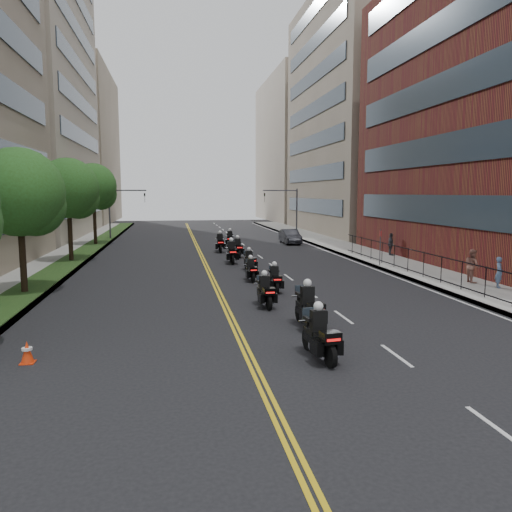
{
  "coord_description": "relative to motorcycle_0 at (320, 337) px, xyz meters",
  "views": [
    {
      "loc": [
        -3.74,
        -14.39,
        5.15
      ],
      "look_at": [
        0.76,
        12.46,
        1.68
      ],
      "focal_mm": 35.0,
      "sensor_mm": 36.0,
      "label": 1
    }
  ],
  "objects": [
    {
      "name": "traffic_signal_left",
      "position": [
        -10.23,
        41.93,
        2.98
      ],
      "size": [
        4.09,
        0.2,
        5.6
      ],
      "color": "#3F3F44",
      "rests_on": "ground"
    },
    {
      "name": "traffic_cone",
      "position": [
        -8.87,
        1.12,
        -0.38
      ],
      "size": [
        0.41,
        0.41,
        0.69
      ],
      "color": "red",
      "rests_on": "ground"
    },
    {
      "name": "grass_strip",
      "position": [
        -11.89,
        24.93,
        -0.54
      ],
      "size": [
        2.0,
        90.0,
        0.04
      ],
      "primitive_type": "cube",
      "color": "#173914",
      "rests_on": "sidewalk_left"
    },
    {
      "name": "iron_fence",
      "position": [
        10.31,
        11.93,
        0.19
      ],
      "size": [
        0.05,
        28.0,
        1.5
      ],
      "color": "black",
      "rests_on": "sidewalk_right"
    },
    {
      "name": "motorcycle_8",
      "position": [
        -0.37,
        28.75,
        0.02
      ],
      "size": [
        0.59,
        2.52,
        1.86
      ],
      "rotation": [
        0.0,
        0.0,
        -0.03
      ],
      "color": "black",
      "rests_on": "ground"
    },
    {
      "name": "building_left_mid",
      "position": [
        -22.67,
        47.93,
        16.29
      ],
      "size": [
        16.11,
        28.0,
        34.0
      ],
      "color": "#A59685",
      "rests_on": "ground"
    },
    {
      "name": "building_right_tan",
      "position": [
        20.79,
        47.93,
        14.29
      ],
      "size": [
        15.11,
        28.0,
        30.0
      ],
      "color": "gray",
      "rests_on": "ground"
    },
    {
      "name": "sidewalk_left",
      "position": [
        -12.69,
        24.93,
        -0.64
      ],
      "size": [
        4.0,
        90.0,
        0.15
      ],
      "primitive_type": "cube",
      "color": "gray",
      "rests_on": "ground"
    },
    {
      "name": "motorcycle_6",
      "position": [
        -0.2,
        21.61,
        0.03
      ],
      "size": [
        0.59,
        2.55,
        1.89
      ],
      "rotation": [
        0.0,
        0.0,
        -0.01
      ],
      "color": "black",
      "rests_on": "ground"
    },
    {
      "name": "motorcycle_3",
      "position": [
        0.77,
        10.65,
        -0.09
      ],
      "size": [
        0.5,
        2.15,
        1.59
      ],
      "rotation": [
        0.0,
        0.0,
        -0.04
      ],
      "color": "black",
      "rests_on": "ground"
    },
    {
      "name": "parked_sedan",
      "position": [
        7.31,
        34.65,
        0.02
      ],
      "size": [
        1.58,
        4.44,
        1.46
      ],
      "primitive_type": "imported",
      "rotation": [
        0.0,
        0.0,
        -0.01
      ],
      "color": "black",
      "rests_on": "ground"
    },
    {
      "name": "motorcycle_2",
      "position": [
        -0.36,
        7.36,
        -0.06
      ],
      "size": [
        0.57,
        2.25,
        1.66
      ],
      "rotation": [
        0.0,
        0.0,
        0.07
      ],
      "color": "black",
      "rests_on": "ground"
    },
    {
      "name": "pedestrian_a",
      "position": [
        12.53,
        9.04,
        0.26
      ],
      "size": [
        0.59,
        0.7,
        1.64
      ],
      "primitive_type": "imported",
      "rotation": [
        0.0,
        0.0,
        1.19
      ],
      "color": "#4A6288",
      "rests_on": "sidewalk_right"
    },
    {
      "name": "traffic_signal_right",
      "position": [
        8.85,
        41.93,
        2.98
      ],
      "size": [
        4.09,
        0.2,
        5.6
      ],
      "color": "#3F3F44",
      "rests_on": "ground"
    },
    {
      "name": "ground",
      "position": [
        -0.69,
        -0.07,
        -0.71
      ],
      "size": [
        160.0,
        160.0,
        0.0
      ],
      "primitive_type": "plane",
      "color": "black",
      "rests_on": "ground"
    },
    {
      "name": "motorcycle_1",
      "position": [
        0.62,
        3.55,
        0.03
      ],
      "size": [
        0.68,
        2.56,
        1.89
      ],
      "rotation": [
        0.0,
        0.0,
        0.08
      ],
      "color": "black",
      "rests_on": "ground"
    },
    {
      "name": "motorcycle_9",
      "position": [
        0.89,
        32.23,
        0.0
      ],
      "size": [
        0.7,
        2.46,
        1.81
      ],
      "rotation": [
        0.0,
        0.0,
        -0.11
      ],
      "color": "black",
      "rests_on": "ground"
    },
    {
      "name": "building_left_far",
      "position": [
        -22.69,
        77.93,
        12.29
      ],
      "size": [
        16.0,
        28.0,
        26.0
      ],
      "primitive_type": "cube",
      "color": "gray",
      "rests_on": "ground"
    },
    {
      "name": "pedestrian_c",
      "position": [
        12.81,
        22.95,
        0.33
      ],
      "size": [
        0.57,
        1.09,
        1.78
      ],
      "primitive_type": "imported",
      "rotation": [
        0.0,
        0.0,
        1.44
      ],
      "color": "#3C3C43",
      "rests_on": "sidewalk_right"
    },
    {
      "name": "sidewalk_right",
      "position": [
        11.31,
        24.93,
        -0.64
      ],
      "size": [
        4.0,
        90.0,
        0.15
      ],
      "primitive_type": "cube",
      "color": "gray",
      "rests_on": "ground"
    },
    {
      "name": "pedestrian_b",
      "position": [
        12.08,
        10.74,
        0.37
      ],
      "size": [
        0.78,
        0.96,
        1.87
      ],
      "primitive_type": "imported",
      "rotation": [
        0.0,
        0.0,
        1.49
      ],
      "color": "#966052",
      "rests_on": "sidewalk_right"
    },
    {
      "name": "building_right_far",
      "position": [
        20.81,
        77.93,
        12.29
      ],
      "size": [
        15.0,
        28.0,
        26.0
      ],
      "primitive_type": "cube",
      "color": "#A59685",
      "rests_on": "ground"
    },
    {
      "name": "motorcycle_5",
      "position": [
        0.55,
        17.85,
        -0.1
      ],
      "size": [
        0.62,
        2.12,
        1.57
      ],
      "rotation": [
        0.0,
        0.0,
        0.12
      ],
      "color": "black",
      "rests_on": "ground"
    },
    {
      "name": "motorcycle_4",
      "position": [
        0.05,
        14.07,
        -0.11
      ],
      "size": [
        0.48,
        2.07,
        1.52
      ],
      "rotation": [
        0.0,
        0.0,
        0.03
      ],
      "color": "black",
      "rests_on": "ground"
    },
    {
      "name": "motorcycle_7",
      "position": [
        0.7,
        24.99,
        -0.02
      ],
      "size": [
        0.55,
        2.37,
        1.75
      ],
      "rotation": [
        0.0,
        0.0,
        0.02
      ],
      "color": "black",
      "rests_on": "ground"
    },
    {
      "name": "street_trees",
      "position": [
        -11.74,
        18.53,
        4.42
      ],
      "size": [
        4.4,
        38.4,
        7.98
      ],
      "color": "black",
      "rests_on": "ground"
    },
    {
      "name": "motorcycle_0",
      "position": [
        0.0,
        0.0,
        0.0
      ],
      "size": [
        0.71,
        2.45,
        1.81
      ],
      "rotation": [
        0.0,
        0.0,
        0.12
      ],
      "color": "black",
      "rests_on": "ground"
    }
  ]
}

